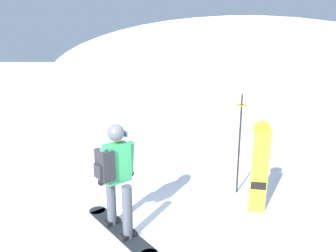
% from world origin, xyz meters
% --- Properties ---
extents(ridge_peak_main, '(40.10, 36.09, 13.46)m').
position_xyz_m(ridge_peak_main, '(2.20, 31.31, 0.00)').
color(ridge_peak_main, white).
rests_on(ridge_peak_main, ground).
extents(snowboarder_main, '(1.46, 1.30, 1.71)m').
position_xyz_m(snowboarder_main, '(-0.46, 0.76, 0.92)').
color(snowboarder_main, black).
rests_on(snowboarder_main, ground).
extents(spare_snowboard, '(0.28, 0.19, 1.65)m').
position_xyz_m(spare_snowboard, '(1.73, 1.66, 0.84)').
color(spare_snowboard, yellow).
rests_on(spare_snowboard, ground).
extents(piste_marker_near, '(0.20, 0.20, 2.03)m').
position_xyz_m(piste_marker_near, '(1.44, 2.45, 1.16)').
color(piste_marker_near, black).
rests_on(piste_marker_near, ground).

